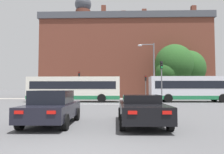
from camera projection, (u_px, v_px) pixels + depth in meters
name	position (u px, v px, depth m)	size (l,w,h in m)	color
stop_line_strip	(107.00, 104.00, 22.81)	(8.28, 0.30, 0.01)	silver
far_pavement	(111.00, 99.00, 34.39)	(69.20, 2.50, 0.01)	#A09B91
brick_civic_building	(124.00, 58.00, 44.96)	(31.64, 13.81, 21.01)	brown
car_saloon_left	(52.00, 107.00, 9.88)	(2.08, 4.38, 1.54)	black
car_roadster_right	(141.00, 109.00, 9.89)	(2.10, 4.83, 1.34)	black
bus_crossing_lead	(74.00, 89.00, 26.64)	(11.06, 2.68, 3.03)	silver
bus_crossing_trailing	(192.00, 88.00, 26.48)	(10.16, 2.63, 3.07)	silver
traffic_light_far_left	(79.00, 81.00, 34.27)	(0.26, 0.31, 4.27)	slate
traffic_light_near_right	(162.00, 75.00, 22.82)	(0.26, 0.31, 4.50)	slate
traffic_light_far_right	(146.00, 83.00, 33.63)	(0.26, 0.31, 3.62)	slate
street_lamp_junction	(151.00, 66.00, 25.94)	(1.98, 0.36, 7.04)	slate
pedestrian_waiting	(50.00, 92.00, 34.21)	(0.41, 0.26, 1.82)	brown
tree_by_building	(188.00, 68.00, 35.56)	(5.49, 5.49, 7.84)	#4C3823
tree_kerbside	(168.00, 73.00, 33.65)	(3.82, 3.82, 5.99)	#4C3823
tree_distant	(174.00, 64.00, 34.60)	(6.10, 6.10, 8.65)	#4C3823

